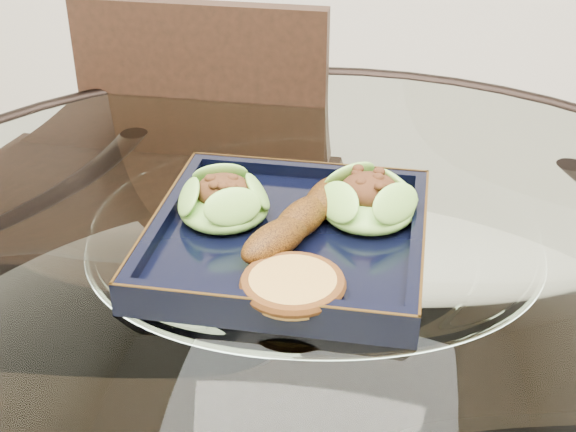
# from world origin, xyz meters

# --- Properties ---
(dining_table) EXTENTS (1.13, 1.13, 0.77)m
(dining_table) POSITION_xyz_m (-0.00, -0.00, 0.60)
(dining_table) COLOR white
(dining_table) RESTS_ON ground
(dining_chair) EXTENTS (0.40, 0.40, 0.90)m
(dining_chair) POSITION_xyz_m (-0.23, 0.31, 0.50)
(dining_chair) COLOR black
(dining_chair) RESTS_ON ground
(navy_plate) EXTENTS (0.27, 0.27, 0.02)m
(navy_plate) POSITION_xyz_m (-0.03, 0.02, 0.77)
(navy_plate) COLOR black
(navy_plate) RESTS_ON dining_table
(lettuce_wrap_left) EXTENTS (0.09, 0.09, 0.03)m
(lettuce_wrap_left) POSITION_xyz_m (-0.10, 0.04, 0.80)
(lettuce_wrap_left) COLOR #5BA630
(lettuce_wrap_left) RESTS_ON navy_plate
(lettuce_wrap_right) EXTENTS (0.12, 0.12, 0.03)m
(lettuce_wrap_right) POSITION_xyz_m (0.05, 0.07, 0.80)
(lettuce_wrap_right) COLOR #53912A
(lettuce_wrap_right) RESTS_ON navy_plate
(roasted_plantain) EXTENTS (0.10, 0.18, 0.03)m
(roasted_plantain) POSITION_xyz_m (-0.02, 0.03, 0.80)
(roasted_plantain) COLOR #5A3009
(roasted_plantain) RESTS_ON navy_plate
(crumb_patty) EXTENTS (0.10, 0.10, 0.02)m
(crumb_patty) POSITION_xyz_m (-0.01, -0.08, 0.79)
(crumb_patty) COLOR #BC8E3E
(crumb_patty) RESTS_ON navy_plate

